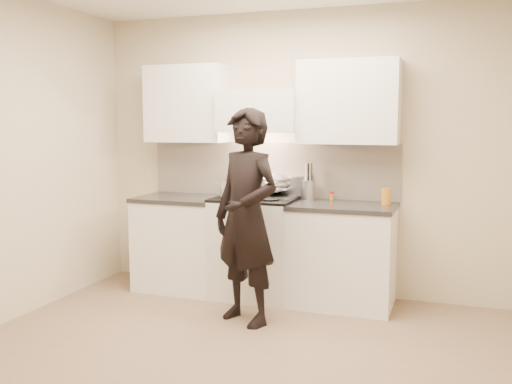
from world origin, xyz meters
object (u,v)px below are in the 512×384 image
at_px(wok, 271,183).
at_px(counter_right, 342,254).
at_px(stove, 256,246).
at_px(person, 246,217).
at_px(utensil_crock, 308,188).

bearing_deg(wok, counter_right, -11.27).
height_order(counter_right, wok, wok).
xyz_separation_m(stove, person, (0.17, -0.71, 0.41)).
height_order(wok, utensil_crock, wok).
bearing_deg(wok, utensil_crock, 7.95).
xyz_separation_m(counter_right, person, (-0.66, -0.71, 0.42)).
distance_m(wok, person, 0.88).
xyz_separation_m(utensil_crock, person, (-0.29, -0.91, -0.15)).
bearing_deg(utensil_crock, stove, -157.00).
relative_size(counter_right, person, 0.52).
distance_m(counter_right, person, 1.06).
bearing_deg(person, counter_right, 72.02).
distance_m(stove, utensil_crock, 0.74).
distance_m(stove, wok, 0.62).
bearing_deg(person, utensil_crock, 97.33).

